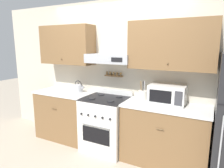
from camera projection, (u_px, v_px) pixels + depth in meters
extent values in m
plane|color=#B2A38E|center=(98.00, 156.00, 3.28)|extent=(16.00, 16.00, 0.00)
cube|color=beige|center=(116.00, 74.00, 3.59)|extent=(5.20, 0.08, 2.55)
cube|color=brown|center=(67.00, 45.00, 3.73)|extent=(1.07, 0.33, 0.70)
sphere|color=brown|center=(61.00, 59.00, 3.62)|extent=(0.02, 0.02, 0.02)
cube|color=brown|center=(171.00, 45.00, 2.86)|extent=(1.23, 0.33, 0.70)
sphere|color=brown|center=(168.00, 64.00, 2.76)|extent=(0.02, 0.02, 0.02)
cube|color=#ADAFB5|center=(110.00, 59.00, 3.34)|extent=(0.79, 0.37, 0.15)
cube|color=black|center=(117.00, 60.00, 3.07)|extent=(0.19, 0.01, 0.07)
cube|color=brown|center=(114.00, 76.00, 3.53)|extent=(0.34, 0.07, 0.02)
cylinder|color=olive|center=(107.00, 73.00, 3.58)|extent=(0.03, 0.03, 0.06)
cylinder|color=olive|center=(110.00, 73.00, 3.55)|extent=(0.03, 0.03, 0.06)
cylinder|color=olive|center=(114.00, 74.00, 3.52)|extent=(0.03, 0.03, 0.06)
cylinder|color=olive|center=(117.00, 74.00, 3.49)|extent=(0.03, 0.03, 0.06)
cylinder|color=olive|center=(121.00, 74.00, 3.46)|extent=(0.03, 0.03, 0.06)
cube|color=brown|center=(66.00, 115.00, 3.87)|extent=(1.07, 0.59, 0.89)
cube|color=white|center=(65.00, 92.00, 3.78)|extent=(1.09, 0.61, 0.03)
cylinder|color=brown|center=(54.00, 109.00, 3.57)|extent=(0.10, 0.01, 0.01)
cube|color=brown|center=(164.00, 136.00, 3.01)|extent=(1.23, 0.59, 0.89)
cube|color=white|center=(166.00, 106.00, 2.92)|extent=(1.26, 0.61, 0.03)
cylinder|color=brown|center=(160.00, 129.00, 2.70)|extent=(0.10, 0.01, 0.01)
cube|color=white|center=(106.00, 124.00, 3.43)|extent=(0.73, 0.65, 0.90)
cube|color=black|center=(96.00, 136.00, 3.15)|extent=(0.49, 0.01, 0.25)
cylinder|color=#ADAFB5|center=(95.00, 126.00, 3.10)|extent=(0.51, 0.02, 0.02)
cube|color=black|center=(106.00, 98.00, 3.34)|extent=(0.73, 0.65, 0.01)
cylinder|color=#232326|center=(92.00, 99.00, 3.28)|extent=(0.11, 0.11, 0.02)
cylinder|color=#232326|center=(110.00, 101.00, 3.12)|extent=(0.11, 0.11, 0.02)
cylinder|color=#232326|center=(101.00, 94.00, 3.55)|extent=(0.11, 0.11, 0.02)
cylinder|color=#232326|center=(119.00, 97.00, 3.39)|extent=(0.11, 0.11, 0.02)
cylinder|color=black|center=(81.00, 114.00, 3.20)|extent=(0.03, 0.02, 0.03)
cylinder|color=black|center=(88.00, 115.00, 3.14)|extent=(0.03, 0.02, 0.03)
cylinder|color=black|center=(95.00, 116.00, 3.08)|extent=(0.03, 0.02, 0.03)
cylinder|color=black|center=(102.00, 118.00, 3.02)|extent=(0.03, 0.02, 0.03)
cylinder|color=black|center=(110.00, 119.00, 2.97)|extent=(0.03, 0.02, 0.03)
cube|color=white|center=(114.00, 92.00, 3.59)|extent=(0.73, 0.04, 0.09)
cylinder|color=#ADAFB5|center=(221.00, 146.00, 2.23)|extent=(0.02, 0.02, 0.71)
cylinder|color=#B7B7BC|center=(78.00, 89.00, 3.74)|extent=(0.17, 0.17, 0.12)
ellipsoid|color=#B7B7BC|center=(78.00, 86.00, 3.73)|extent=(0.16, 0.16, 0.07)
sphere|color=black|center=(78.00, 83.00, 3.72)|extent=(0.02, 0.02, 0.02)
cylinder|color=#B7B7BC|center=(82.00, 88.00, 3.70)|extent=(0.11, 0.04, 0.09)
torus|color=black|center=(78.00, 84.00, 3.73)|extent=(0.15, 0.01, 0.15)
cube|color=white|center=(167.00, 94.00, 3.00)|extent=(0.53, 0.37, 0.28)
cube|color=black|center=(160.00, 96.00, 2.87)|extent=(0.32, 0.01, 0.18)
cube|color=#38383D|center=(178.00, 99.00, 2.75)|extent=(0.11, 0.01, 0.20)
cylinder|color=silver|center=(142.00, 95.00, 3.17)|extent=(0.14, 0.14, 0.16)
cylinder|color=olive|center=(141.00, 86.00, 3.14)|extent=(0.01, 0.05, 0.16)
cylinder|color=#28282B|center=(143.00, 86.00, 3.14)|extent=(0.01, 0.04, 0.16)
cylinder|color=#B2B2B7|center=(145.00, 86.00, 3.14)|extent=(0.01, 0.03, 0.16)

